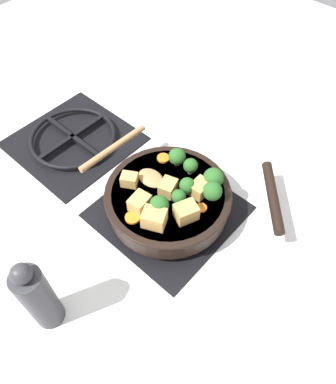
# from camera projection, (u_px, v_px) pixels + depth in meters

# --- Properties ---
(ground_plane) EXTENTS (2.40, 2.40, 0.00)m
(ground_plane) POSITION_uv_depth(u_px,v_px,m) (168.00, 212.00, 0.92)
(ground_plane) COLOR silver
(front_burner_grate) EXTENTS (0.31, 0.31, 0.03)m
(front_burner_grate) POSITION_uv_depth(u_px,v_px,m) (168.00, 209.00, 0.91)
(front_burner_grate) COLOR black
(front_burner_grate) RESTS_ON ground_plane
(rear_burner_grate) EXTENTS (0.31, 0.31, 0.03)m
(rear_burner_grate) POSITION_uv_depth(u_px,v_px,m) (73.00, 139.00, 1.06)
(rear_burner_grate) COLOR black
(rear_burner_grate) RESTS_ON ground_plane
(skillet_pan) EXTENTS (0.39, 0.40, 0.06)m
(skillet_pan) POSITION_uv_depth(u_px,v_px,m) (169.00, 198.00, 0.87)
(skillet_pan) COLOR black
(skillet_pan) RESTS_ON front_burner_grate
(wooden_spoon) EXTENTS (0.21, 0.18, 0.02)m
(wooden_spoon) POSITION_uv_depth(u_px,v_px,m) (130.00, 161.00, 0.90)
(wooden_spoon) COLOR #A87A4C
(wooden_spoon) RESTS_ON skillet_pan
(tofu_cube_center_large) EXTENTS (0.06, 0.06, 0.04)m
(tofu_cube_center_large) POSITION_uv_depth(u_px,v_px,m) (154.00, 218.00, 0.79)
(tofu_cube_center_large) COLOR tan
(tofu_cube_center_large) RESTS_ON skillet_pan
(tofu_cube_near_handle) EXTENTS (0.05, 0.04, 0.04)m
(tofu_cube_near_handle) POSITION_uv_depth(u_px,v_px,m) (140.00, 203.00, 0.81)
(tofu_cube_near_handle) COLOR tan
(tofu_cube_near_handle) RESTS_ON skillet_pan
(tofu_cube_east_chunk) EXTENTS (0.06, 0.05, 0.04)m
(tofu_cube_east_chunk) POSITION_uv_depth(u_px,v_px,m) (186.00, 212.00, 0.80)
(tofu_cube_east_chunk) COLOR tan
(tofu_cube_east_chunk) RESTS_ON skillet_pan
(tofu_cube_west_chunk) EXTENTS (0.04, 0.04, 0.03)m
(tofu_cube_west_chunk) POSITION_uv_depth(u_px,v_px,m) (200.00, 188.00, 0.84)
(tofu_cube_west_chunk) COLOR tan
(tofu_cube_west_chunk) RESTS_ON skillet_pan
(tofu_cube_back_piece) EXTENTS (0.05, 0.04, 0.03)m
(tofu_cube_back_piece) POSITION_uv_depth(u_px,v_px,m) (167.00, 186.00, 0.84)
(tofu_cube_back_piece) COLOR tan
(tofu_cube_back_piece) RESTS_ON skillet_pan
(tofu_cube_front_piece) EXTENTS (0.04, 0.05, 0.03)m
(tofu_cube_front_piece) POSITION_uv_depth(u_px,v_px,m) (129.00, 180.00, 0.86)
(tofu_cube_front_piece) COLOR tan
(tofu_cube_front_piece) RESTS_ON skillet_pan
(broccoli_floret_near_spoon) EXTENTS (0.03, 0.03, 0.04)m
(broccoli_floret_near_spoon) POSITION_uv_depth(u_px,v_px,m) (191.00, 166.00, 0.87)
(broccoli_floret_near_spoon) COLOR #709956
(broccoli_floret_near_spoon) RESTS_ON skillet_pan
(broccoli_floret_center_top) EXTENTS (0.05, 0.05, 0.05)m
(broccoli_floret_center_top) POSITION_uv_depth(u_px,v_px,m) (213.00, 178.00, 0.84)
(broccoli_floret_center_top) COLOR #709956
(broccoli_floret_center_top) RESTS_ON skillet_pan
(broccoli_floret_east_rim) EXTENTS (0.04, 0.04, 0.05)m
(broccoli_floret_east_rim) POSITION_uv_depth(u_px,v_px,m) (212.00, 191.00, 0.82)
(broccoli_floret_east_rim) COLOR #709956
(broccoli_floret_east_rim) RESTS_ON skillet_pan
(broccoli_floret_west_rim) EXTENTS (0.03, 0.03, 0.04)m
(broccoli_floret_west_rim) POSITION_uv_depth(u_px,v_px,m) (179.00, 197.00, 0.82)
(broccoli_floret_west_rim) COLOR #709956
(broccoli_floret_west_rim) RESTS_ON skillet_pan
(broccoli_floret_north_edge) EXTENTS (0.04, 0.04, 0.04)m
(broccoli_floret_north_edge) POSITION_uv_depth(u_px,v_px,m) (187.00, 185.00, 0.84)
(broccoli_floret_north_edge) COLOR #709956
(broccoli_floret_north_edge) RESTS_ON skillet_pan
(broccoli_floret_south_cluster) EXTENTS (0.04, 0.04, 0.05)m
(broccoli_floret_south_cluster) POSITION_uv_depth(u_px,v_px,m) (177.00, 157.00, 0.89)
(broccoli_floret_south_cluster) COLOR #709956
(broccoli_floret_south_cluster) RESTS_ON skillet_pan
(broccoli_floret_mid_floret) EXTENTS (0.04, 0.04, 0.05)m
(broccoli_floret_mid_floret) POSITION_uv_depth(u_px,v_px,m) (159.00, 205.00, 0.80)
(broccoli_floret_mid_floret) COLOR #709956
(broccoli_floret_mid_floret) RESTS_ON skillet_pan
(carrot_slice_orange_thin) EXTENTS (0.02, 0.02, 0.01)m
(carrot_slice_orange_thin) POSITION_uv_depth(u_px,v_px,m) (201.00, 208.00, 0.83)
(carrot_slice_orange_thin) COLOR orange
(carrot_slice_orange_thin) RESTS_ON skillet_pan
(carrot_slice_near_center) EXTENTS (0.03, 0.03, 0.01)m
(carrot_slice_near_center) POSITION_uv_depth(u_px,v_px,m) (132.00, 218.00, 0.81)
(carrot_slice_near_center) COLOR orange
(carrot_slice_near_center) RESTS_ON skillet_pan
(carrot_slice_edge_slice) EXTENTS (0.03, 0.03, 0.01)m
(carrot_slice_edge_slice) POSITION_uv_depth(u_px,v_px,m) (163.00, 158.00, 0.92)
(carrot_slice_edge_slice) COLOR orange
(carrot_slice_edge_slice) RESTS_ON skillet_pan
(pepper_mill) EXTENTS (0.06, 0.06, 0.22)m
(pepper_mill) POSITION_uv_depth(u_px,v_px,m) (38.00, 297.00, 0.69)
(pepper_mill) COLOR #333338
(pepper_mill) RESTS_ON ground_plane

